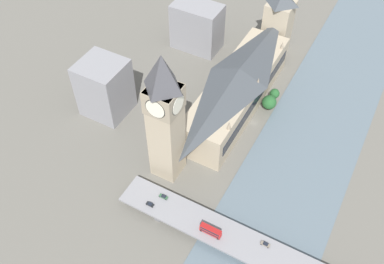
{
  "coord_description": "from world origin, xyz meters",
  "views": [
    {
      "loc": [
        -49.44,
        166.63,
        183.83
      ],
      "look_at": [
        20.34,
        39.02,
        19.9
      ],
      "focal_mm": 40.0,
      "sensor_mm": 36.0,
      "label": 1
    }
  ],
  "objects_px": {
    "double_decker_bus_lead": "(211,231)",
    "car_southbound_lead": "(150,204)",
    "clock_tower": "(165,116)",
    "parliament_hall": "(238,88)",
    "car_southbound_mid": "(265,244)",
    "car_northbound_mid": "(164,197)",
    "road_bridge": "(257,250)",
    "victoria_tower": "(278,23)"
  },
  "relations": [
    {
      "from": "road_bridge",
      "to": "car_southbound_lead",
      "type": "xyz_separation_m",
      "value": [
        54.6,
        3.46,
        1.71
      ]
    },
    {
      "from": "parliament_hall",
      "to": "double_decker_bus_lead",
      "type": "relative_size",
      "value": 9.53
    },
    {
      "from": "car_southbound_lead",
      "to": "car_southbound_mid",
      "type": "relative_size",
      "value": 0.91
    },
    {
      "from": "road_bridge",
      "to": "victoria_tower",
      "type": "bearing_deg",
      "value": -71.47
    },
    {
      "from": "double_decker_bus_lead",
      "to": "car_northbound_mid",
      "type": "relative_size",
      "value": 2.31
    },
    {
      "from": "parliament_hall",
      "to": "double_decker_bus_lead",
      "type": "height_order",
      "value": "parliament_hall"
    },
    {
      "from": "double_decker_bus_lead",
      "to": "car_southbound_lead",
      "type": "relative_size",
      "value": 2.65
    },
    {
      "from": "parliament_hall",
      "to": "car_southbound_mid",
      "type": "xyz_separation_m",
      "value": [
        -51.08,
        79.81,
        -8.37
      ]
    },
    {
      "from": "clock_tower",
      "to": "car_northbound_mid",
      "type": "height_order",
      "value": "clock_tower"
    },
    {
      "from": "victoria_tower",
      "to": "road_bridge",
      "type": "bearing_deg",
      "value": 108.53
    },
    {
      "from": "car_southbound_mid",
      "to": "parliament_hall",
      "type": "bearing_deg",
      "value": -57.38
    },
    {
      "from": "clock_tower",
      "to": "victoria_tower",
      "type": "distance_m",
      "value": 124.51
    },
    {
      "from": "parliament_hall",
      "to": "road_bridge",
      "type": "relative_size",
      "value": 0.71
    },
    {
      "from": "victoria_tower",
      "to": "car_northbound_mid",
      "type": "bearing_deg",
      "value": 89.06
    },
    {
      "from": "victoria_tower",
      "to": "road_bridge",
      "type": "distance_m",
      "value": 154.57
    },
    {
      "from": "double_decker_bus_lead",
      "to": "car_southbound_lead",
      "type": "xyz_separation_m",
      "value": [
        32.57,
        0.5,
        -1.97
      ]
    },
    {
      "from": "victoria_tower",
      "to": "road_bridge",
      "type": "xyz_separation_m",
      "value": [
        -48.79,
        145.59,
        -17.79
      ]
    },
    {
      "from": "double_decker_bus_lead",
      "to": "car_southbound_lead",
      "type": "distance_m",
      "value": 32.64
    },
    {
      "from": "car_northbound_mid",
      "to": "car_southbound_lead",
      "type": "xyz_separation_m",
      "value": [
        3.47,
        6.85,
        -0.02
      ]
    },
    {
      "from": "double_decker_bus_lead",
      "to": "car_southbound_mid",
      "type": "xyz_separation_m",
      "value": [
        -24.36,
        -6.74,
        -1.94
      ]
    },
    {
      "from": "road_bridge",
      "to": "double_decker_bus_lead",
      "type": "distance_m",
      "value": 22.52
    },
    {
      "from": "parliament_hall",
      "to": "car_southbound_lead",
      "type": "bearing_deg",
      "value": 86.15
    },
    {
      "from": "road_bridge",
      "to": "car_northbound_mid",
      "type": "bearing_deg",
      "value": -3.8
    },
    {
      "from": "clock_tower",
      "to": "road_bridge",
      "type": "height_order",
      "value": "clock_tower"
    },
    {
      "from": "victoria_tower",
      "to": "car_northbound_mid",
      "type": "xyz_separation_m",
      "value": [
        2.33,
        142.2,
        -16.05
      ]
    },
    {
      "from": "parliament_hall",
      "to": "car_southbound_mid",
      "type": "distance_m",
      "value": 95.13
    },
    {
      "from": "parliament_hall",
      "to": "clock_tower",
      "type": "height_order",
      "value": "clock_tower"
    },
    {
      "from": "clock_tower",
      "to": "car_southbound_lead",
      "type": "height_order",
      "value": "clock_tower"
    },
    {
      "from": "car_northbound_mid",
      "to": "car_southbound_lead",
      "type": "bearing_deg",
      "value": 63.13
    },
    {
      "from": "double_decker_bus_lead",
      "to": "car_northbound_mid",
      "type": "distance_m",
      "value": 29.85
    },
    {
      "from": "clock_tower",
      "to": "car_southbound_lead",
      "type": "bearing_deg",
      "value": 101.94
    },
    {
      "from": "clock_tower",
      "to": "road_bridge",
      "type": "relative_size",
      "value": 0.54
    },
    {
      "from": "road_bridge",
      "to": "car_southbound_lead",
      "type": "distance_m",
      "value": 54.73
    },
    {
      "from": "parliament_hall",
      "to": "car_northbound_mid",
      "type": "bearing_deg",
      "value": 88.29
    },
    {
      "from": "victoria_tower",
      "to": "double_decker_bus_lead",
      "type": "relative_size",
      "value": 4.64
    },
    {
      "from": "parliament_hall",
      "to": "car_northbound_mid",
      "type": "relative_size",
      "value": 21.98
    },
    {
      "from": "clock_tower",
      "to": "car_southbound_lead",
      "type": "distance_m",
      "value": 43.91
    },
    {
      "from": "victoria_tower",
      "to": "double_decker_bus_lead",
      "type": "distance_m",
      "value": 151.6
    },
    {
      "from": "clock_tower",
      "to": "double_decker_bus_lead",
      "type": "height_order",
      "value": "clock_tower"
    },
    {
      "from": "road_bridge",
      "to": "car_southbound_mid",
      "type": "bearing_deg",
      "value": -121.75
    },
    {
      "from": "parliament_hall",
      "to": "car_southbound_lead",
      "type": "distance_m",
      "value": 87.66
    },
    {
      "from": "parliament_hall",
      "to": "road_bridge",
      "type": "height_order",
      "value": "parliament_hall"
    }
  ]
}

